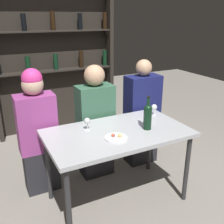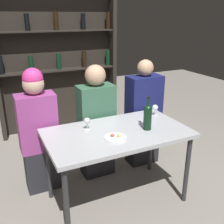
% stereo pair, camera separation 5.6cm
% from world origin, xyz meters
% --- Properties ---
extents(ground_plane, '(10.00, 10.00, 0.00)m').
position_xyz_m(ground_plane, '(0.00, 0.00, 0.00)').
color(ground_plane, gray).
extents(dining_table, '(1.29, 0.74, 0.74)m').
position_xyz_m(dining_table, '(0.00, 0.00, 0.67)').
color(dining_table, '#B7BABF').
rests_on(dining_table, ground_plane).
extents(wine_rack_wall, '(1.84, 0.21, 2.33)m').
position_xyz_m(wine_rack_wall, '(-0.00, 1.99, 1.20)').
color(wine_rack_wall, '#28231E').
rests_on(wine_rack_wall, ground_plane).
extents(wine_bottle, '(0.07, 0.07, 0.31)m').
position_xyz_m(wine_bottle, '(0.27, -0.08, 0.87)').
color(wine_bottle, black).
rests_on(wine_bottle, dining_table).
extents(wine_glass_0, '(0.06, 0.06, 0.12)m').
position_xyz_m(wine_glass_0, '(-0.23, 0.15, 0.82)').
color(wine_glass_0, silver).
rests_on(wine_glass_0, dining_table).
extents(wine_glass_1, '(0.06, 0.06, 0.12)m').
position_xyz_m(wine_glass_1, '(0.53, 0.19, 0.82)').
color(wine_glass_1, silver).
rests_on(wine_glass_1, dining_table).
extents(food_plate_0, '(0.20, 0.20, 0.04)m').
position_xyz_m(food_plate_0, '(-0.08, -0.12, 0.74)').
color(food_plate_0, white).
rests_on(food_plate_0, dining_table).
extents(seated_person_left, '(0.37, 0.22, 1.27)m').
position_xyz_m(seated_person_left, '(-0.61, 0.52, 0.62)').
color(seated_person_left, '#26262B').
rests_on(seated_person_left, ground_plane).
extents(seated_person_center, '(0.39, 0.22, 1.26)m').
position_xyz_m(seated_person_center, '(0.01, 0.52, 0.60)').
color(seated_person_center, '#26262B').
rests_on(seated_person_center, ground_plane).
extents(seated_person_right, '(0.40, 0.22, 1.27)m').
position_xyz_m(seated_person_right, '(0.61, 0.52, 0.59)').
color(seated_person_right, '#26262B').
rests_on(seated_person_right, ground_plane).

